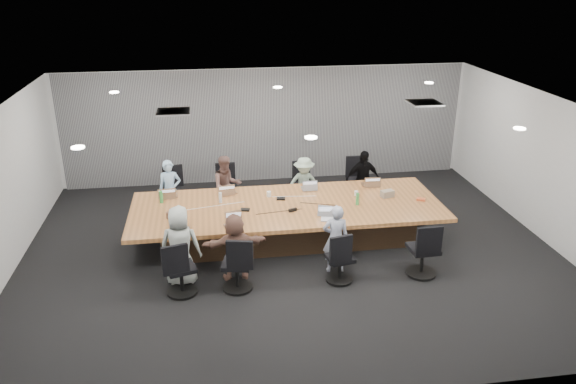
{
  "coord_description": "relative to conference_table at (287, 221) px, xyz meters",
  "views": [
    {
      "loc": [
        -1.47,
        -9.38,
        5.04
      ],
      "look_at": [
        0.0,
        0.4,
        1.05
      ],
      "focal_mm": 35.0,
      "sensor_mm": 36.0,
      "label": 1
    }
  ],
  "objects": [
    {
      "name": "person_3",
      "position": [
        1.89,
        1.35,
        0.26
      ],
      "size": [
        0.79,
        0.38,
        1.32
      ],
      "primitive_type": "imported",
      "rotation": [
        0.0,
        0.0,
        6.35
      ],
      "color": "black",
      "rests_on": "ground"
    },
    {
      "name": "wall_front",
      "position": [
        0.0,
        -4.5,
        1.0
      ],
      "size": [
        10.0,
        0.0,
        2.8
      ],
      "primitive_type": "cube",
      "rotation": [
        -1.57,
        0.0,
        0.0
      ],
      "color": "#BDBDBD",
      "rests_on": "ground"
    },
    {
      "name": "chair_4",
      "position": [
        -2.01,
        -1.7,
        -0.01
      ],
      "size": [
        0.66,
        0.66,
        0.79
      ],
      "primitive_type": null,
      "rotation": [
        0.0,
        0.0,
        0.28
      ],
      "color": "black",
      "rests_on": "ground"
    },
    {
      "name": "person_0",
      "position": [
        -2.3,
        1.35,
        0.25
      ],
      "size": [
        0.48,
        0.32,
        1.3
      ],
      "primitive_type": "imported",
      "rotation": [
        0.0,
        0.0,
        6.3
      ],
      "color": "#99BFE1",
      "rests_on": "ground"
    },
    {
      "name": "laptop_0",
      "position": [
        -2.3,
        0.8,
        0.35
      ],
      "size": [
        0.37,
        0.27,
        0.02
      ],
      "primitive_type": "cube",
      "rotation": [
        0.0,
        0.0,
        3.22
      ],
      "color": "#8C6647",
      "rests_on": "conference_table"
    },
    {
      "name": "laptop_2",
      "position": [
        0.57,
        0.8,
        0.35
      ],
      "size": [
        0.31,
        0.21,
        0.02
      ],
      "primitive_type": "cube",
      "rotation": [
        0.0,
        0.0,
        3.14
      ],
      "color": "#B2B2B7",
      "rests_on": "conference_table"
    },
    {
      "name": "bottle_clear",
      "position": [
        -1.27,
        0.32,
        0.44
      ],
      "size": [
        0.07,
        0.07,
        0.2
      ],
      "primitive_type": "cylinder",
      "rotation": [
        0.0,
        0.0,
        0.19
      ],
      "color": "silver",
      "rests_on": "conference_table"
    },
    {
      "name": "conference_table",
      "position": [
        0.0,
        0.0,
        0.0
      ],
      "size": [
        6.0,
        2.2,
        0.74
      ],
      "color": "#3E2A1B",
      "rests_on": "ground"
    },
    {
      "name": "person_2",
      "position": [
        0.57,
        1.35,
        0.21
      ],
      "size": [
        0.81,
        0.48,
        1.23
      ],
      "primitive_type": "imported",
      "rotation": [
        0.0,
        0.0,
        6.26
      ],
      "color": "#8EA692",
      "rests_on": "ground"
    },
    {
      "name": "person_4",
      "position": [
        -2.01,
        -1.35,
        0.3
      ],
      "size": [
        0.74,
        0.53,
        1.4
      ],
      "primitive_type": "imported",
      "rotation": [
        0.0,
        0.0,
        3.01
      ],
      "color": "#A3ABA5",
      "rests_on": "ground"
    },
    {
      "name": "cup_white_far",
      "position": [
        -0.3,
        0.48,
        0.39
      ],
      "size": [
        0.11,
        0.11,
        0.11
      ],
      "primitive_type": "cylinder",
      "rotation": [
        0.0,
        0.0,
        -0.41
      ],
      "color": "white",
      "rests_on": "conference_table"
    },
    {
      "name": "laptop_3",
      "position": [
        1.89,
        0.8,
        0.35
      ],
      "size": [
        0.35,
        0.25,
        0.02
      ],
      "primitive_type": "cube",
      "rotation": [
        0.0,
        0.0,
        3.08
      ],
      "color": "#8C6647",
      "rests_on": "conference_table"
    },
    {
      "name": "curtain",
      "position": [
        0.0,
        3.42,
        1.0
      ],
      "size": [
        9.8,
        0.04,
        2.8
      ],
      "primitive_type": "cube",
      "color": "gray",
      "rests_on": "ground"
    },
    {
      "name": "chair_0",
      "position": [
        -2.3,
        1.7,
        0.0
      ],
      "size": [
        0.64,
        0.64,
        0.81
      ],
      "primitive_type": null,
      "rotation": [
        0.0,
        0.0,
        3.34
      ],
      "color": "black",
      "rests_on": "ground"
    },
    {
      "name": "chair_3",
      "position": [
        1.89,
        1.7,
        0.01
      ],
      "size": [
        0.59,
        0.59,
        0.83
      ],
      "primitive_type": null,
      "rotation": [
        0.0,
        0.0,
        3.08
      ],
      "color": "black",
      "rests_on": "ground"
    },
    {
      "name": "mic_right",
      "position": [
        -0.08,
        0.29,
        0.36
      ],
      "size": [
        0.18,
        0.14,
        0.03
      ],
      "primitive_type": "cube",
      "rotation": [
        0.0,
        0.0,
        -0.17
      ],
      "color": "black",
      "rests_on": "conference_table"
    },
    {
      "name": "bottle_green_left",
      "position": [
        -2.42,
        0.47,
        0.46
      ],
      "size": [
        0.09,
        0.09,
        0.24
      ],
      "primitive_type": "cylinder",
      "rotation": [
        0.0,
        0.0,
        -0.43
      ],
      "color": "green",
      "rests_on": "conference_table"
    },
    {
      "name": "bottle_green_right",
      "position": [
        1.35,
        -0.19,
        0.46
      ],
      "size": [
        0.08,
        0.08,
        0.24
      ],
      "primitive_type": "cylinder",
      "rotation": [
        0.0,
        0.0,
        -0.17
      ],
      "color": "green",
      "rests_on": "conference_table"
    },
    {
      "name": "chair_1",
      "position": [
        -1.11,
        1.7,
        0.0
      ],
      "size": [
        0.55,
        0.55,
        0.8
      ],
      "primitive_type": null,
      "rotation": [
        0.0,
        0.0,
        3.16
      ],
      "color": "black",
      "rests_on": "ground"
    },
    {
      "name": "chair_5",
      "position": [
        -1.1,
        -1.7,
        -0.0
      ],
      "size": [
        0.64,
        0.64,
        0.8
      ],
      "primitive_type": null,
      "rotation": [
        0.0,
        0.0,
        -0.2
      ],
      "color": "black",
      "rests_on": "ground"
    },
    {
      "name": "laptop_1",
      "position": [
        -1.11,
        0.8,
        0.35
      ],
      "size": [
        0.38,
        0.3,
        0.02
      ],
      "primitive_type": "cube",
      "rotation": [
        0.0,
        0.0,
        3.33
      ],
      "color": "#8C6647",
      "rests_on": "conference_table"
    },
    {
      "name": "wall_back",
      "position": [
        0.0,
        3.5,
        1.0
      ],
      "size": [
        10.0,
        0.0,
        2.8
      ],
      "primitive_type": "cube",
      "rotation": [
        1.57,
        0.0,
        0.0
      ],
      "color": "#BDBDBD",
      "rests_on": "ground"
    },
    {
      "name": "laptop_5",
      "position": [
        -1.1,
        -0.8,
        0.35
      ],
      "size": [
        0.33,
        0.26,
        0.02
      ],
      "primitive_type": "cube",
      "rotation": [
        0.0,
        0.0,
        0.16
      ],
      "color": "#8C6647",
      "rests_on": "conference_table"
    },
    {
      "name": "laptop_6",
      "position": [
        0.65,
        -0.8,
        0.35
      ],
      "size": [
        0.33,
        0.26,
        0.02
      ],
      "primitive_type": "cube",
      "rotation": [
        0.0,
        0.0,
        -0.22
      ],
      "color": "#B2B2B7",
      "rests_on": "conference_table"
    },
    {
      "name": "cup_white_near",
      "position": [
        1.45,
        0.27,
        0.39
      ],
      "size": [
        0.1,
        0.1,
        0.1
      ],
      "primitive_type": "cylinder",
      "rotation": [
        0.0,
        0.0,
        -0.41
      ],
      "color": "white",
      "rests_on": "conference_table"
    },
    {
      "name": "ceiling",
      "position": [
        0.0,
        -0.5,
        2.4
      ],
      "size": [
        10.0,
        8.0,
        0.0
      ],
      "primitive_type": "cube",
      "color": "white",
      "rests_on": "wall_back"
    },
    {
      "name": "person_6",
      "position": [
        0.65,
        -1.35,
        0.23
      ],
      "size": [
        0.49,
        0.36,
        1.26
      ],
      "primitive_type": "imported",
      "rotation": [
        0.0,
        0.0,
        3.02
      ],
      "color": "#999FB5",
      "rests_on": "ground"
    },
    {
      "name": "canvas_bag",
      "position": [
        2.04,
        0.11,
        0.41
      ],
      "size": [
        0.28,
        0.21,
        0.14
      ],
      "primitive_type": "cube",
      "rotation": [
        0.0,
        0.0,
        0.24
      ],
      "color": "gray",
      "rests_on": "conference_table"
    },
    {
      "name": "snack_packet",
      "position": [
        2.65,
        -0.16,
        0.36
      ],
      "size": [
        0.2,
        0.18,
        0.04
      ],
      "primitive_type": "cube",
      "rotation": [
        0.0,
        0.0,
        -0.46
      ],
      "color": "#D05429",
      "rests_on": "conference_table"
    },
    {
      "name": "laptop_4",
      "position": [
        -2.01,
        -0.8,
        0.35
      ],
      "size": [
        0.34,
        0.27,
        0.02
      ],
      "primitive_type": "cube",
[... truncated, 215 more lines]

